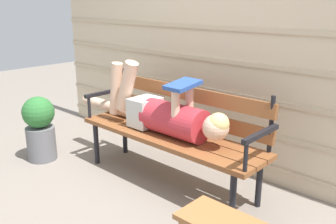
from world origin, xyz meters
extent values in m
plane|color=gray|center=(0.00, 0.00, 0.00)|extent=(12.00, 12.00, 0.00)
cube|color=beige|center=(0.00, 0.66, 1.22)|extent=(4.24, 0.06, 2.44)
cube|color=#C1AD8E|center=(0.00, 0.62, 0.14)|extent=(4.24, 0.02, 0.04)
cube|color=#C1AD8E|center=(0.00, 0.62, 0.41)|extent=(4.24, 0.02, 0.04)
cube|color=#C1AD8E|center=(0.00, 0.62, 0.68)|extent=(4.24, 0.02, 0.04)
cube|color=#C1AD8E|center=(0.00, 0.62, 0.95)|extent=(4.24, 0.02, 0.04)
cube|color=#C1AD8E|center=(0.00, 0.62, 1.22)|extent=(4.24, 0.02, 0.04)
cube|color=brown|center=(0.00, -0.09, 0.40)|extent=(1.66, 0.14, 0.04)
cube|color=brown|center=(0.00, 0.06, 0.40)|extent=(1.66, 0.14, 0.04)
cube|color=brown|center=(0.00, 0.20, 0.40)|extent=(1.66, 0.14, 0.04)
cube|color=brown|center=(0.00, 0.27, 0.53)|extent=(1.59, 0.05, 0.11)
cube|color=brown|center=(0.00, 0.27, 0.72)|extent=(1.59, 0.05, 0.11)
cylinder|color=black|center=(-0.76, 0.27, 0.62)|extent=(0.03, 0.03, 0.40)
cylinder|color=black|center=(0.76, 0.27, 0.62)|extent=(0.03, 0.03, 0.40)
cylinder|color=black|center=(-0.73, -0.11, 0.19)|extent=(0.04, 0.04, 0.39)
cylinder|color=black|center=(0.73, -0.11, 0.19)|extent=(0.04, 0.04, 0.39)
cylinder|color=black|center=(-0.73, 0.23, 0.19)|extent=(0.04, 0.04, 0.39)
cylinder|color=black|center=(0.73, 0.23, 0.19)|extent=(0.04, 0.04, 0.39)
cube|color=black|center=(-0.80, 0.06, 0.62)|extent=(0.04, 0.41, 0.03)
cylinder|color=black|center=(-0.80, -0.11, 0.52)|extent=(0.03, 0.03, 0.20)
cube|color=black|center=(0.80, 0.06, 0.62)|extent=(0.04, 0.41, 0.03)
cylinder|color=black|center=(0.80, -0.11, 0.52)|extent=(0.03, 0.03, 0.20)
cylinder|color=#B72D38|center=(0.07, 0.06, 0.55)|extent=(0.53, 0.26, 0.26)
cube|color=silver|center=(-0.26, 0.06, 0.55)|extent=(0.20, 0.25, 0.23)
sphere|color=beige|center=(0.46, 0.06, 0.58)|extent=(0.19, 0.19, 0.19)
sphere|color=#E0C67A|center=(0.48, 0.06, 0.62)|extent=(0.16, 0.16, 0.16)
cylinder|color=beige|center=(-0.41, 0.00, 0.76)|extent=(0.25, 0.11, 0.44)
cylinder|color=beige|center=(-0.56, 0.00, 0.71)|extent=(0.16, 0.09, 0.46)
cylinder|color=beige|center=(-0.76, 0.12, 0.48)|extent=(0.84, 0.10, 0.10)
cylinder|color=beige|center=(0.15, -0.02, 0.69)|extent=(0.06, 0.06, 0.28)
cylinder|color=beige|center=(0.15, 0.14, 0.69)|extent=(0.06, 0.06, 0.28)
cube|color=#284C9E|center=(0.15, 0.06, 0.84)|extent=(0.19, 0.26, 0.06)
cube|color=#9E6638|center=(0.93, -0.54, 0.33)|extent=(0.45, 0.27, 0.03)
cylinder|color=slate|center=(-1.18, -0.41, 0.16)|extent=(0.26, 0.26, 0.32)
sphere|color=#2D7033|center=(-1.18, -0.41, 0.46)|extent=(0.29, 0.29, 0.29)
camera|label=1|loc=(1.86, -1.95, 1.43)|focal=39.32mm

